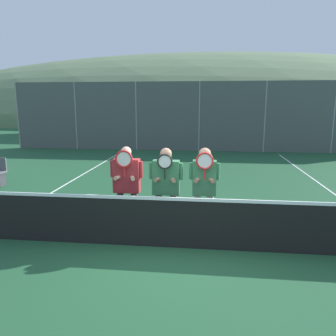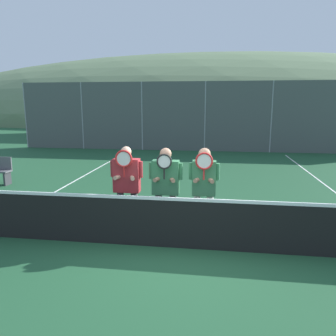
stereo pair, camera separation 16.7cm
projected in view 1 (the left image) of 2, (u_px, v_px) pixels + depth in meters
ground_plane at (183, 248)px, 5.74m from camera, size 120.00×120.00×0.00m
hill_distant at (204, 118)px, 55.43m from camera, size 101.34×56.30×19.71m
clubhouse_building at (193, 110)px, 24.62m from camera, size 22.19×5.50×3.82m
fence_back at (199, 117)px, 16.93m from camera, size 20.01×0.06×3.58m
tennis_net at (184, 222)px, 5.65m from camera, size 10.63×0.09×1.02m
court_line_left_sideline at (49, 194)px, 9.11m from camera, size 0.05×16.00×0.01m
player_leftmost at (127, 182)px, 6.26m from camera, size 0.63×0.34×1.70m
player_center_left at (166, 183)px, 6.14m from camera, size 0.63×0.34×1.69m
player_center_right at (204, 184)px, 6.07m from camera, size 0.57×0.34×1.70m
car_far_left at (109, 130)px, 19.94m from camera, size 4.78×2.03×1.67m
car_left_of_center at (203, 129)px, 19.49m from camera, size 4.76×2.05×1.90m
car_center at (298, 132)px, 18.72m from camera, size 4.30×2.00×1.66m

